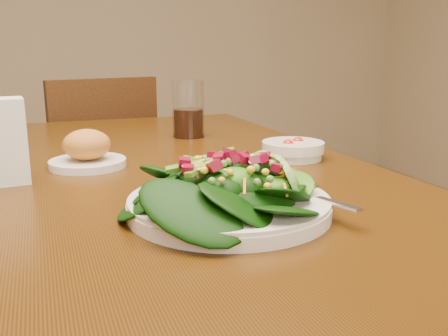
# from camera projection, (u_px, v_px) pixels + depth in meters

# --- Properties ---
(dining_table) EXTENTS (0.90, 1.40, 0.75)m
(dining_table) POSITION_uv_depth(u_px,v_px,m) (138.00, 219.00, 0.98)
(dining_table) COLOR #452306
(dining_table) RESTS_ON ground_plane
(chair_far) EXTENTS (0.49, 0.49, 0.88)m
(chair_far) POSITION_uv_depth(u_px,v_px,m) (97.00, 188.00, 1.87)
(chair_far) COLOR #482510
(chair_far) RESTS_ON ground_plane
(salad_plate) EXTENTS (0.29, 0.28, 0.08)m
(salad_plate) POSITION_uv_depth(u_px,v_px,m) (236.00, 192.00, 0.70)
(salad_plate) COLOR silver
(salad_plate) RESTS_ON dining_table
(bread_plate) EXTENTS (0.15, 0.15, 0.07)m
(bread_plate) POSITION_uv_depth(u_px,v_px,m) (87.00, 152.00, 0.96)
(bread_plate) COLOR silver
(bread_plate) RESTS_ON dining_table
(tomato_bowl) EXTENTS (0.13, 0.13, 0.04)m
(tomato_bowl) POSITION_uv_depth(u_px,v_px,m) (293.00, 150.00, 1.04)
(tomato_bowl) COLOR silver
(tomato_bowl) RESTS_ON dining_table
(drinking_glass) EXTENTS (0.08, 0.08, 0.15)m
(drinking_glass) POSITION_uv_depth(u_px,v_px,m) (188.00, 113.00, 1.28)
(drinking_glass) COLOR silver
(drinking_glass) RESTS_ON dining_table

